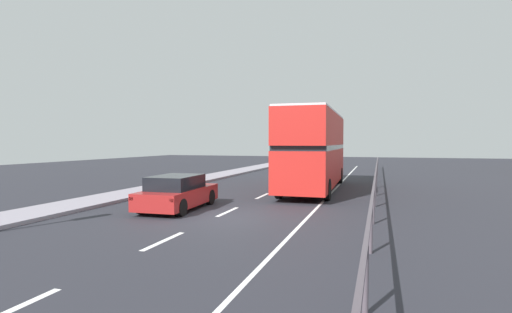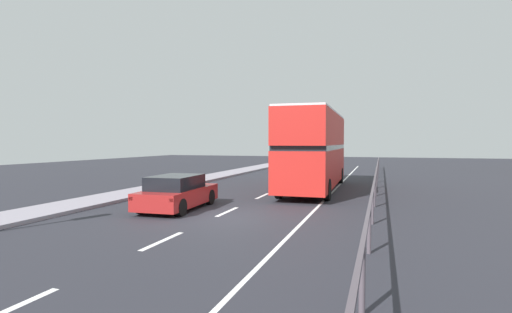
{
  "view_description": "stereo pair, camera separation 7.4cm",
  "coord_description": "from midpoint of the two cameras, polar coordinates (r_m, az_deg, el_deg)",
  "views": [
    {
      "loc": [
        5.52,
        -12.84,
        2.66
      ],
      "look_at": [
        -0.03,
        4.57,
        1.99
      ],
      "focal_mm": 27.3,
      "sensor_mm": 36.0,
      "label": 1
    },
    {
      "loc": [
        5.59,
        -12.82,
        2.66
      ],
      "look_at": [
        -0.03,
        4.57,
        1.99
      ],
      "focal_mm": 27.3,
      "sensor_mm": 36.0,
      "label": 2
    }
  ],
  "objects": [
    {
      "name": "bridge_side_railing",
      "position": [
        21.9,
        17.28,
        -2.6
      ],
      "size": [
        0.1,
        42.0,
        1.12
      ],
      "color": "#4D444C",
      "rests_on": "ground"
    },
    {
      "name": "hatchback_car_near",
      "position": [
        15.83,
        -11.32,
        -5.23
      ],
      "size": [
        1.95,
        4.21,
        1.35
      ],
      "rotation": [
        0.0,
        0.0,
        0.04
      ],
      "color": "maroon",
      "rests_on": "ground"
    },
    {
      "name": "double_decker_bus_red",
      "position": [
        21.88,
        8.67,
        1.16
      ],
      "size": [
        2.72,
        10.83,
        4.32
      ],
      "rotation": [
        0.0,
        0.0,
        0.02
      ],
      "color": "red",
      "rests_on": "ground"
    },
    {
      "name": "near_sidewalk_kerb",
      "position": [
        17.78,
        -25.13,
        -6.48
      ],
      "size": [
        2.21,
        80.0,
        0.14
      ],
      "primitive_type": "cube",
      "color": "gray",
      "rests_on": "ground"
    },
    {
      "name": "ground_plane",
      "position": [
        14.24,
        -5.47,
        -8.88
      ],
      "size": [
        73.62,
        120.0,
        0.1
      ],
      "primitive_type": "cube",
      "color": "#27272F"
    },
    {
      "name": "lane_paint_markings",
      "position": [
        21.87,
        8.33,
        -4.91
      ],
      "size": [
        3.26,
        46.0,
        0.01
      ],
      "color": "silver",
      "rests_on": "ground"
    }
  ]
}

